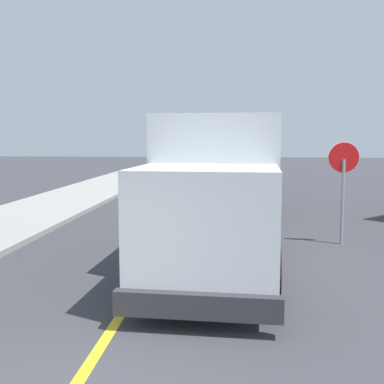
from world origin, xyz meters
name	(u,v)px	position (x,y,z in m)	size (l,w,h in m)	color
centre_line_yellow	(176,229)	(0.00, 10.00, 0.00)	(0.16, 56.00, 0.01)	gold
box_truck	(220,184)	(1.44, 6.30, 1.77)	(2.76, 7.29, 3.20)	silver
parked_car_near	(241,190)	(1.97, 13.90, 0.79)	(1.83, 4.41, 1.67)	maroon
parked_car_mid	(239,174)	(1.98, 21.10, 0.79)	(1.96, 4.46, 1.67)	black
parked_car_far	(246,166)	(2.47, 27.97, 0.79)	(1.88, 4.43, 1.67)	#B7B7BC
parked_car_furthest	(233,161)	(1.61, 34.59, 0.79)	(2.00, 4.48, 1.67)	silver
stop_sign	(343,173)	(4.52, 8.46, 1.86)	(0.80, 0.10, 2.65)	gray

